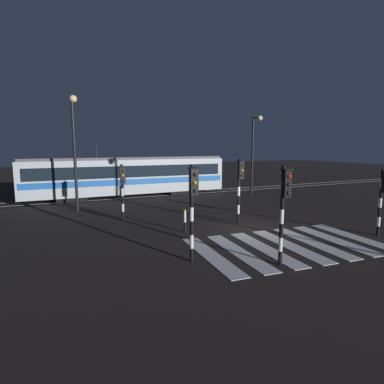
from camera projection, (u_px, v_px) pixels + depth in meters
name	position (u px, v px, depth m)	size (l,w,h in m)	color
ground_plane	(250.00, 230.00, 15.90)	(120.00, 120.00, 0.00)	black
rail_near	(165.00, 195.00, 26.84)	(80.00, 0.12, 0.03)	#59595E
rail_far	(160.00, 193.00, 28.13)	(80.00, 0.12, 0.03)	#59595E
crosswalk_zebra	(289.00, 245.00, 13.40)	(8.15, 5.29, 0.02)	silver
traffic_light_kerb_mid_left	(284.00, 201.00, 10.81)	(0.36, 0.42, 3.46)	black
traffic_light_corner_far_left	(122.00, 184.00, 17.82)	(0.36, 0.42, 3.11)	black
traffic_light_median_centre	(240.00, 181.00, 16.94)	(0.36, 0.42, 3.45)	black
traffic_light_corner_near_left	(193.00, 199.00, 11.12)	(0.36, 0.42, 3.49)	black
traffic_light_corner_near_right	(383.00, 192.00, 14.51)	(0.36, 0.42, 3.10)	black
street_lamp_trackside_left	(74.00, 140.00, 19.61)	(0.44, 1.21, 7.07)	black
street_lamp_trackside_right	(254.00, 145.00, 26.88)	(0.44, 1.21, 6.57)	black
tram	(128.00, 175.00, 26.01)	(16.28, 2.58, 4.15)	#B2BCC1
bollard_island_edge	(185.00, 221.00, 15.35)	(0.12, 0.12, 1.11)	black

